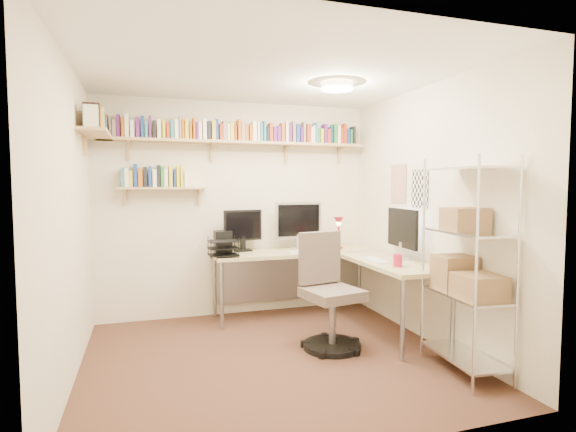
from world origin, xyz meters
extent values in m
plane|color=#40271B|center=(0.00, 0.00, 0.00)|extent=(3.20, 3.20, 0.00)
cube|color=beige|center=(0.00, 1.50, 1.25)|extent=(3.20, 0.04, 2.50)
cube|color=beige|center=(-1.60, 0.00, 1.25)|extent=(0.04, 3.00, 2.50)
cube|color=beige|center=(1.60, 0.00, 1.25)|extent=(0.04, 3.00, 2.50)
cube|color=beige|center=(0.00, -1.50, 1.25)|extent=(3.20, 0.04, 2.50)
cube|color=white|center=(0.00, 0.00, 2.50)|extent=(3.20, 3.00, 0.04)
cube|color=silver|center=(1.59, 0.55, 1.55)|extent=(0.01, 0.30, 0.42)
cube|color=white|center=(1.59, 0.15, 1.50)|extent=(0.01, 0.28, 0.38)
cylinder|color=#FFEAC6|center=(0.70, 0.20, 2.46)|extent=(0.30, 0.30, 0.06)
cube|color=tan|center=(0.00, 1.38, 2.02)|extent=(3.05, 0.25, 0.03)
cube|color=tan|center=(-1.48, 0.95, 2.02)|extent=(0.25, 1.00, 0.03)
cube|color=tan|center=(-0.85, 1.40, 1.50)|extent=(0.95, 0.20, 0.02)
cube|color=tan|center=(-1.20, 1.44, 1.95)|extent=(0.03, 0.20, 0.20)
cube|color=tan|center=(-0.30, 1.44, 1.95)|extent=(0.03, 0.20, 0.20)
cube|color=tan|center=(0.60, 1.44, 1.95)|extent=(0.03, 0.20, 0.20)
cube|color=tan|center=(1.30, 1.44, 1.95)|extent=(0.03, 0.20, 0.20)
cube|color=#297B35|center=(-1.46, 1.38, 2.16)|extent=(0.03, 0.12, 0.25)
cube|color=#AD3517|center=(-1.42, 1.38, 2.15)|extent=(0.04, 0.12, 0.23)
cube|color=gray|center=(-1.37, 1.38, 2.14)|extent=(0.03, 0.11, 0.22)
cube|color=gray|center=(-1.34, 1.38, 2.13)|extent=(0.04, 0.13, 0.19)
cube|color=#5F1D6F|center=(-1.29, 1.38, 2.15)|extent=(0.04, 0.11, 0.24)
cube|color=#BA5C15|center=(-1.25, 1.38, 2.14)|extent=(0.03, 0.15, 0.21)
cube|color=white|center=(-1.21, 1.38, 2.16)|extent=(0.04, 0.14, 0.25)
cube|color=white|center=(-1.15, 1.38, 2.13)|extent=(0.04, 0.12, 0.19)
cube|color=#5F1D6F|center=(-1.10, 1.38, 2.14)|extent=(0.04, 0.15, 0.22)
cube|color=navy|center=(-1.05, 1.38, 2.15)|extent=(0.04, 0.12, 0.23)
cube|color=teal|center=(-1.01, 1.38, 2.12)|extent=(0.03, 0.14, 0.18)
cube|color=#5F1D6F|center=(-0.97, 1.38, 2.16)|extent=(0.02, 0.14, 0.24)
cube|color=black|center=(-0.93, 1.38, 2.13)|extent=(0.03, 0.12, 0.19)
cube|color=white|center=(-0.88, 1.38, 2.14)|extent=(0.04, 0.11, 0.21)
cube|color=yellow|center=(-0.83, 1.38, 2.14)|extent=(0.03, 0.13, 0.21)
cube|color=#AD3517|center=(-0.79, 1.38, 2.12)|extent=(0.03, 0.14, 0.18)
cube|color=teal|center=(-0.74, 1.38, 2.13)|extent=(0.04, 0.15, 0.20)
cube|color=white|center=(-0.70, 1.38, 2.14)|extent=(0.04, 0.13, 0.21)
cube|color=gray|center=(-0.66, 1.38, 2.16)|extent=(0.02, 0.15, 0.25)
cube|color=#BA5C15|center=(-0.63, 1.38, 2.14)|extent=(0.02, 0.13, 0.22)
cube|color=yellow|center=(-0.59, 1.38, 2.14)|extent=(0.04, 0.13, 0.22)
cube|color=#BA5C15|center=(-0.55, 1.38, 2.12)|extent=(0.03, 0.14, 0.17)
cube|color=#BA5C15|center=(-0.51, 1.38, 2.16)|extent=(0.02, 0.15, 0.24)
cube|color=#5F1D6F|center=(-0.47, 1.38, 2.13)|extent=(0.02, 0.11, 0.19)
cube|color=white|center=(-0.44, 1.38, 2.13)|extent=(0.03, 0.11, 0.20)
cube|color=white|center=(-0.39, 1.38, 2.15)|extent=(0.04, 0.11, 0.24)
cube|color=black|center=(-0.34, 1.38, 2.14)|extent=(0.04, 0.12, 0.21)
cube|color=yellow|center=(-0.29, 1.38, 2.14)|extent=(0.04, 0.12, 0.22)
cube|color=navy|center=(-0.25, 1.38, 2.15)|extent=(0.03, 0.12, 0.24)
cube|color=#AD3517|center=(-0.21, 1.38, 2.13)|extent=(0.03, 0.14, 0.18)
cube|color=gray|center=(-0.17, 1.38, 2.14)|extent=(0.04, 0.15, 0.22)
cube|color=white|center=(-0.12, 1.38, 2.13)|extent=(0.03, 0.14, 0.19)
cube|color=yellow|center=(-0.09, 1.38, 2.14)|extent=(0.04, 0.14, 0.21)
cube|color=#AD3517|center=(-0.04, 1.38, 2.12)|extent=(0.03, 0.11, 0.18)
cube|color=#BA5C15|center=(0.00, 1.38, 2.16)|extent=(0.03, 0.15, 0.24)
cube|color=gray|center=(0.04, 1.38, 2.14)|extent=(0.04, 0.13, 0.22)
cube|color=#BA5C15|center=(0.08, 1.38, 2.13)|extent=(0.04, 0.11, 0.19)
cube|color=#BA5C15|center=(0.13, 1.38, 2.13)|extent=(0.03, 0.12, 0.18)
cube|color=white|center=(0.18, 1.38, 2.15)|extent=(0.04, 0.14, 0.23)
cube|color=white|center=(0.22, 1.38, 2.14)|extent=(0.02, 0.15, 0.22)
cube|color=teal|center=(0.26, 1.38, 2.14)|extent=(0.03, 0.11, 0.22)
cube|color=teal|center=(0.30, 1.38, 2.15)|extent=(0.02, 0.14, 0.24)
cube|color=black|center=(0.33, 1.38, 2.13)|extent=(0.03, 0.13, 0.18)
cube|color=#AD3517|center=(0.37, 1.38, 2.14)|extent=(0.04, 0.13, 0.22)
cube|color=#5F1D6F|center=(0.42, 1.38, 2.12)|extent=(0.04, 0.14, 0.17)
cube|color=#5F1D6F|center=(0.47, 1.38, 2.13)|extent=(0.04, 0.12, 0.19)
cube|color=#BA5C15|center=(0.52, 1.38, 2.15)|extent=(0.04, 0.12, 0.23)
cube|color=white|center=(0.56, 1.38, 2.16)|extent=(0.03, 0.15, 0.24)
cube|color=#5F1D6F|center=(0.61, 1.38, 2.15)|extent=(0.04, 0.11, 0.23)
cube|color=gray|center=(0.66, 1.38, 2.16)|extent=(0.04, 0.13, 0.25)
cube|color=navy|center=(0.70, 1.38, 2.14)|extent=(0.04, 0.15, 0.22)
cube|color=#5F1D6F|center=(0.75, 1.38, 2.12)|extent=(0.03, 0.15, 0.18)
cube|color=gray|center=(0.79, 1.38, 2.16)|extent=(0.03, 0.13, 0.25)
cube|color=#AD3517|center=(0.83, 1.38, 2.15)|extent=(0.04, 0.14, 0.22)
cube|color=white|center=(0.87, 1.38, 2.13)|extent=(0.03, 0.14, 0.19)
cube|color=white|center=(0.91, 1.38, 2.14)|extent=(0.02, 0.12, 0.21)
cube|color=teal|center=(0.94, 1.38, 2.16)|extent=(0.03, 0.14, 0.25)
cube|color=#297B35|center=(0.97, 1.38, 2.12)|extent=(0.03, 0.12, 0.18)
cube|color=yellow|center=(1.01, 1.38, 2.12)|extent=(0.04, 0.11, 0.18)
cube|color=#5F1D6F|center=(1.06, 1.38, 2.15)|extent=(0.04, 0.11, 0.24)
cube|color=#AD3517|center=(1.10, 1.38, 2.12)|extent=(0.04, 0.13, 0.18)
cube|color=navy|center=(1.13, 1.38, 2.14)|extent=(0.02, 0.11, 0.21)
cube|color=#297B35|center=(1.18, 1.38, 2.15)|extent=(0.04, 0.14, 0.24)
cube|color=white|center=(1.23, 1.38, 2.15)|extent=(0.03, 0.15, 0.22)
cube|color=#AD3517|center=(1.27, 1.38, 2.13)|extent=(0.03, 0.15, 0.19)
cube|color=#AD3517|center=(1.31, 1.38, 2.16)|extent=(0.03, 0.15, 0.25)
cube|color=navy|center=(1.36, 1.38, 2.13)|extent=(0.04, 0.13, 0.18)
cube|color=#297B35|center=(1.40, 1.38, 2.12)|extent=(0.02, 0.13, 0.18)
cube|color=black|center=(1.43, 1.38, 2.14)|extent=(0.03, 0.13, 0.22)
cube|color=white|center=(-1.48, 0.52, 2.13)|extent=(0.12, 0.04, 0.19)
cube|color=black|center=(-1.48, 0.56, 2.14)|extent=(0.14, 0.04, 0.22)
cube|color=#AD3517|center=(-1.48, 0.61, 2.15)|extent=(0.14, 0.04, 0.23)
cube|color=#AD3517|center=(-1.48, 0.66, 2.12)|extent=(0.11, 0.03, 0.18)
cube|color=yellow|center=(-1.48, 0.69, 2.12)|extent=(0.15, 0.02, 0.17)
cube|color=#AD3517|center=(-1.48, 0.73, 2.12)|extent=(0.15, 0.03, 0.17)
cube|color=yellow|center=(-1.48, 0.77, 2.15)|extent=(0.15, 0.02, 0.22)
cube|color=yellow|center=(-1.48, 0.81, 2.13)|extent=(0.15, 0.03, 0.19)
cube|color=#AD3517|center=(-1.48, 0.86, 2.16)|extent=(0.13, 0.04, 0.25)
cube|color=white|center=(-1.48, 0.91, 2.14)|extent=(0.14, 0.04, 0.21)
cube|color=black|center=(-1.48, 0.97, 2.14)|extent=(0.14, 0.04, 0.21)
cube|color=white|center=(-1.48, 1.01, 2.16)|extent=(0.14, 0.03, 0.25)
cube|color=yellow|center=(-1.48, 1.05, 2.13)|extent=(0.12, 0.04, 0.19)
cube|color=#5F1D6F|center=(-1.48, 1.10, 2.13)|extent=(0.13, 0.04, 0.19)
cube|color=#297B35|center=(-1.48, 1.13, 2.14)|extent=(0.14, 0.03, 0.22)
cube|color=yellow|center=(-1.48, 1.18, 2.16)|extent=(0.12, 0.03, 0.25)
cube|color=#297B35|center=(-1.48, 1.22, 2.15)|extent=(0.13, 0.03, 0.23)
cube|color=teal|center=(-1.48, 1.28, 2.13)|extent=(0.15, 0.04, 0.20)
cube|color=#297B35|center=(-1.48, 1.32, 2.16)|extent=(0.12, 0.03, 0.25)
cube|color=#AD3517|center=(-1.48, 1.36, 2.14)|extent=(0.12, 0.04, 0.20)
cube|color=teal|center=(-1.26, 1.40, 1.62)|extent=(0.03, 0.13, 0.21)
cube|color=white|center=(-1.22, 1.40, 1.62)|extent=(0.04, 0.14, 0.21)
cube|color=yellow|center=(-1.18, 1.40, 1.60)|extent=(0.04, 0.14, 0.18)
cube|color=navy|center=(-1.13, 1.40, 1.64)|extent=(0.04, 0.13, 0.25)
cube|color=#BA5C15|center=(-1.08, 1.40, 1.62)|extent=(0.04, 0.14, 0.21)
cube|color=black|center=(-1.03, 1.40, 1.62)|extent=(0.04, 0.12, 0.22)
cube|color=navy|center=(-0.98, 1.40, 1.62)|extent=(0.03, 0.12, 0.22)
cube|color=white|center=(-0.94, 1.40, 1.61)|extent=(0.04, 0.13, 0.19)
cube|color=black|center=(-0.89, 1.40, 1.63)|extent=(0.03, 0.14, 0.24)
cube|color=#297B35|center=(-0.85, 1.40, 1.63)|extent=(0.03, 0.15, 0.23)
cube|color=white|center=(-0.82, 1.40, 1.61)|extent=(0.04, 0.15, 0.20)
cube|color=yellow|center=(-0.77, 1.40, 1.63)|extent=(0.04, 0.14, 0.24)
cube|color=navy|center=(-0.72, 1.40, 1.61)|extent=(0.02, 0.14, 0.19)
cube|color=yellow|center=(-0.69, 1.40, 1.63)|extent=(0.03, 0.14, 0.23)
cube|color=yellow|center=(-0.65, 1.40, 1.63)|extent=(0.03, 0.12, 0.24)
cube|color=white|center=(-0.60, 1.40, 1.60)|extent=(0.03, 0.12, 0.17)
cube|color=tan|center=(0.65, 1.18, 0.75)|extent=(1.98, 0.62, 0.04)
cube|color=tan|center=(1.33, 0.21, 0.75)|extent=(0.62, 1.35, 0.04)
cylinder|color=gray|center=(-0.29, 0.92, 0.36)|extent=(0.04, 0.04, 0.73)
cylinder|color=gray|center=(-0.29, 1.44, 0.36)|extent=(0.04, 0.04, 0.73)
cylinder|color=gray|center=(1.59, 1.44, 0.36)|extent=(0.04, 0.04, 0.73)
cylinder|color=gray|center=(1.07, -0.41, 0.36)|extent=(0.04, 0.04, 0.73)
cylinder|color=gray|center=(1.59, -0.41, 0.36)|extent=(0.04, 0.04, 0.73)
cube|color=gray|center=(0.65, 1.45, 0.42)|extent=(1.87, 0.02, 0.57)
cube|color=silver|center=(0.70, 1.30, 1.11)|extent=(0.57, 0.03, 0.44)
cube|color=black|center=(0.70, 1.28, 1.11)|extent=(0.52, 0.00, 0.38)
cube|color=black|center=(0.03, 1.30, 1.07)|extent=(0.46, 0.03, 0.35)
cube|color=black|center=(1.47, 0.26, 1.09)|extent=(0.03, 0.60, 0.40)
cube|color=#D5DAFB|center=(1.45, 0.26, 1.09)|extent=(0.00, 0.54, 0.34)
cube|color=white|center=(0.70, 0.99, 0.78)|extent=(0.44, 0.14, 0.02)
cube|color=white|center=(1.17, 0.26, 0.78)|extent=(0.14, 0.42, 0.02)
cylinder|color=maroon|center=(1.17, 1.18, 0.78)|extent=(0.10, 0.10, 0.02)
cylinder|color=maroon|center=(1.17, 1.18, 0.94)|extent=(0.02, 0.02, 0.29)
cone|color=maroon|center=(1.17, 1.18, 1.10)|extent=(0.12, 0.12, 0.09)
sphere|color=#FFBF72|center=(1.17, 1.18, 1.07)|extent=(0.06, 0.06, 0.06)
cube|color=black|center=(-0.21, 1.26, 0.90)|extent=(0.19, 0.19, 0.25)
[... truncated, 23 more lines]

